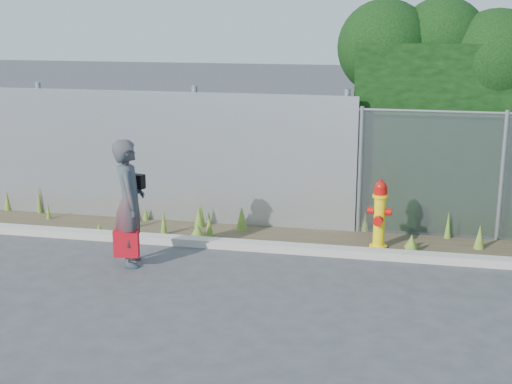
{
  "coord_description": "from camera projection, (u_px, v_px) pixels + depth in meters",
  "views": [
    {
      "loc": [
        1.73,
        -8.14,
        3.48
      ],
      "look_at": [
        -0.3,
        1.4,
        1.0
      ],
      "focal_mm": 50.0,
      "sensor_mm": 36.0,
      "label": 1
    }
  ],
  "objects": [
    {
      "name": "corrugated_fence",
      "position": [
        107.0,
        155.0,
        12.15
      ],
      "size": [
        8.5,
        0.21,
        2.3
      ],
      "color": "#AAADB1",
      "rests_on": "ground"
    },
    {
      "name": "ground",
      "position": [
        256.0,
        297.0,
        8.92
      ],
      "size": [
        80.0,
        80.0,
        0.0
      ],
      "primitive_type": "plane",
      "color": "#3D3C3F",
      "rests_on": "ground"
    },
    {
      "name": "woman",
      "position": [
        129.0,
        203.0,
        9.89
      ],
      "size": [
        0.64,
        0.76,
        1.79
      ],
      "primitive_type": "imported",
      "rotation": [
        0.0,
        0.0,
        1.95
      ],
      "color": "#0F5E63",
      "rests_on": "ground"
    },
    {
      "name": "weed_strip",
      "position": [
        295.0,
        233.0,
        11.18
      ],
      "size": [
        16.0,
        1.31,
        0.5
      ],
      "color": "#413625",
      "rests_on": "ground"
    },
    {
      "name": "red_tote_bag",
      "position": [
        126.0,
        243.0,
        9.85
      ],
      "size": [
        0.34,
        0.13,
        0.45
      ],
      "rotation": [
        0.0,
        0.0,
        0.18
      ],
      "color": "#B60A14"
    },
    {
      "name": "curb",
      "position": [
        281.0,
        248.0,
        10.61
      ],
      "size": [
        16.0,
        0.22,
        0.12
      ],
      "primitive_type": "cube",
      "color": "#A7A497",
      "rests_on": "ground"
    },
    {
      "name": "fire_hydrant",
      "position": [
        379.0,
        216.0,
        10.62
      ],
      "size": [
        0.36,
        0.32,
        1.08
      ],
      "rotation": [
        0.0,
        0.0,
        -0.1
      ],
      "color": "yellow",
      "rests_on": "ground"
    },
    {
      "name": "black_shoulder_bag",
      "position": [
        136.0,
        181.0,
        9.98
      ],
      "size": [
        0.27,
        0.11,
        0.2
      ],
      "rotation": [
        0.0,
        0.0,
        -0.28
      ],
      "color": "black"
    }
  ]
}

